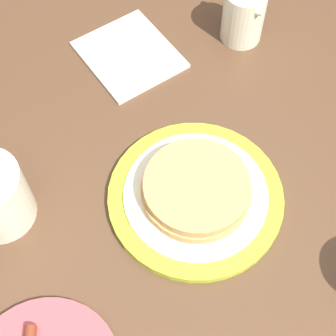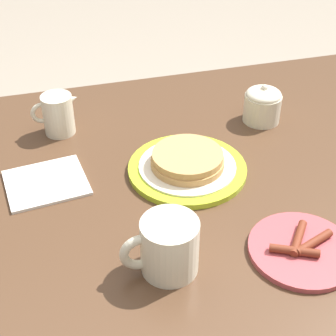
% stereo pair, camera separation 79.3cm
% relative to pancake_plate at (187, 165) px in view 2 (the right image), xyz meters
% --- Properties ---
extents(dining_table, '(1.55, 0.85, 0.74)m').
position_rel_pancake_plate_xyz_m(dining_table, '(-0.01, 0.01, -0.13)').
color(dining_table, '#4C3321').
rests_on(dining_table, ground_plane).
extents(pancake_plate, '(0.24, 0.24, 0.04)m').
position_rel_pancake_plate_xyz_m(pancake_plate, '(0.00, 0.00, 0.00)').
color(pancake_plate, '#AAC628').
rests_on(pancake_plate, dining_table).
extents(side_plate_bacon, '(0.18, 0.18, 0.02)m').
position_rel_pancake_plate_xyz_m(side_plate_bacon, '(-0.12, 0.26, -0.01)').
color(side_plate_bacon, '#B2474C').
rests_on(side_plate_bacon, dining_table).
extents(coffee_mug, '(0.13, 0.09, 0.09)m').
position_rel_pancake_plate_xyz_m(coffee_mug, '(0.11, 0.24, 0.03)').
color(coffee_mug, beige).
rests_on(coffee_mug, dining_table).
extents(creamer_pitcher, '(0.11, 0.07, 0.10)m').
position_rel_pancake_plate_xyz_m(creamer_pitcher, '(0.23, -0.22, 0.03)').
color(creamer_pitcher, beige).
rests_on(creamer_pitcher, dining_table).
extents(sugar_bowl, '(0.08, 0.08, 0.09)m').
position_rel_pancake_plate_xyz_m(sugar_bowl, '(-0.22, -0.14, 0.03)').
color(sugar_bowl, beige).
rests_on(sugar_bowl, dining_table).
extents(napkin, '(0.17, 0.15, 0.01)m').
position_rel_pancake_plate_xyz_m(napkin, '(0.27, -0.04, -0.01)').
color(napkin, silver).
rests_on(napkin, dining_table).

